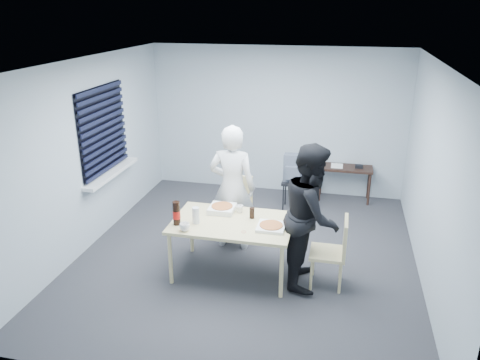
% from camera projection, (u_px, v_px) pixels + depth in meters
% --- Properties ---
extents(room, '(5.00, 5.00, 5.00)m').
position_uv_depth(room, '(106.00, 137.00, 6.78)').
color(room, '#2C2B2F').
rests_on(room, ground).
extents(dining_table, '(1.48, 0.94, 0.72)m').
position_uv_depth(dining_table, '(232.00, 226.00, 5.82)').
color(dining_table, beige).
rests_on(dining_table, ground).
extents(chair_far, '(0.42, 0.42, 0.89)m').
position_uv_depth(chair_far, '(237.00, 202.00, 6.90)').
color(chair_far, beige).
rests_on(chair_far, ground).
extents(chair_right, '(0.42, 0.42, 0.89)m').
position_uv_depth(chair_right, '(335.00, 248.00, 5.60)').
color(chair_right, beige).
rests_on(chair_right, ground).
extents(person_white, '(0.65, 0.42, 1.77)m').
position_uv_depth(person_white, '(232.00, 188.00, 6.41)').
color(person_white, silver).
rests_on(person_white, ground).
extents(person_black, '(0.47, 0.86, 1.77)m').
position_uv_depth(person_black, '(312.00, 215.00, 5.58)').
color(person_black, black).
rests_on(person_black, ground).
extents(side_table, '(0.91, 0.41, 0.61)m').
position_uv_depth(side_table, '(345.00, 171.00, 8.11)').
color(side_table, black).
rests_on(side_table, ground).
extents(stool, '(0.36, 0.36, 0.50)m').
position_uv_depth(stool, '(293.00, 187.00, 7.79)').
color(stool, black).
rests_on(stool, ground).
extents(backpack, '(0.33, 0.24, 0.46)m').
position_uv_depth(backpack, '(294.00, 168.00, 7.66)').
color(backpack, slate).
rests_on(backpack, stool).
extents(pizza_box_a, '(0.32, 0.32, 0.08)m').
position_uv_depth(pizza_box_a, '(222.00, 208.00, 6.07)').
color(pizza_box_a, white).
rests_on(pizza_box_a, dining_table).
extents(pizza_box_b, '(0.33, 0.33, 0.05)m').
position_uv_depth(pizza_box_b, '(271.00, 226.00, 5.62)').
color(pizza_box_b, white).
rests_on(pizza_box_b, dining_table).
extents(mug_a, '(0.17, 0.17, 0.10)m').
position_uv_depth(mug_a, '(185.00, 227.00, 5.54)').
color(mug_a, white).
rests_on(mug_a, dining_table).
extents(mug_b, '(0.10, 0.10, 0.09)m').
position_uv_depth(mug_b, '(240.00, 209.00, 6.03)').
color(mug_b, white).
rests_on(mug_b, dining_table).
extents(cola_glass, '(0.08, 0.08, 0.14)m').
position_uv_depth(cola_glass, '(252.00, 213.00, 5.86)').
color(cola_glass, black).
rests_on(cola_glass, dining_table).
extents(soda_bottle, '(0.09, 0.09, 0.30)m').
position_uv_depth(soda_bottle, '(177.00, 214.00, 5.67)').
color(soda_bottle, black).
rests_on(soda_bottle, dining_table).
extents(plastic_cups, '(0.10, 0.10, 0.21)m').
position_uv_depth(plastic_cups, '(196.00, 215.00, 5.72)').
color(plastic_cups, silver).
rests_on(plastic_cups, dining_table).
extents(rubber_band, '(0.07, 0.07, 0.00)m').
position_uv_depth(rubber_band, '(244.00, 232.00, 5.53)').
color(rubber_band, red).
rests_on(rubber_band, dining_table).
extents(papers, '(0.24, 0.30, 0.00)m').
position_uv_depth(papers, '(337.00, 166.00, 8.13)').
color(papers, white).
rests_on(papers, side_table).
extents(black_box, '(0.15, 0.13, 0.05)m').
position_uv_depth(black_box, '(359.00, 167.00, 8.02)').
color(black_box, black).
rests_on(black_box, side_table).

